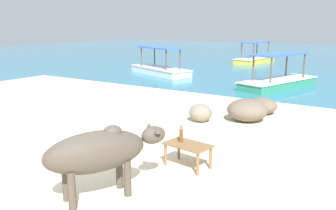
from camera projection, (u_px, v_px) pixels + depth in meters
name	position (u px, v px, depth m)	size (l,w,h in m)	color
sand_beach	(52.00, 163.00, 6.29)	(18.00, 14.00, 0.04)	beige
water_surface	(314.00, 60.00, 24.32)	(60.00, 36.00, 0.03)	teal
cow	(99.00, 152.00, 4.88)	(1.14, 1.76, 1.01)	#4C4238
low_bench_table	(188.00, 148.00, 6.01)	(0.81, 0.54, 0.41)	brown
bottle	(181.00, 135.00, 6.06)	(0.07, 0.07, 0.30)	brown
shore_rock_large	(247.00, 110.00, 8.89)	(0.99, 0.93, 0.55)	#6B5B4C
shore_rock_medium	(262.00, 106.00, 9.62)	(0.79, 0.78, 0.44)	#6B5B4C
shore_rock_small	(200.00, 113.00, 8.83)	(0.57, 0.52, 0.45)	gray
boat_green	(278.00, 80.00, 13.69)	(2.21, 3.85, 1.29)	#338E66
boat_white	(160.00, 68.00, 17.28)	(3.83, 2.47, 1.29)	white
boat_yellow	(255.00, 58.00, 22.34)	(1.48, 3.76, 1.29)	gold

